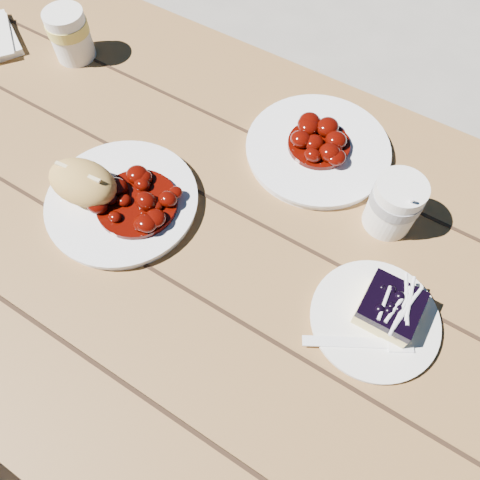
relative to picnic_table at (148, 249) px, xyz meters
The scene contains 12 objects.
ground 0.59m from the picnic_table, 90.00° to the left, with size 60.00×60.00×0.00m, color gray.
picnic_table is the anchor object (origin of this frame).
main_plate 0.17m from the picnic_table, 138.35° to the right, with size 0.25×0.25×0.02m, color white.
goulash_stew 0.20m from the picnic_table, 10.43° to the right, with size 0.13×0.13×0.04m, color #480702, non-canonical shape.
bread_roll 0.22m from the picnic_table, 156.10° to the right, with size 0.12×0.08×0.06m, color tan.
dessert_plate 0.46m from the picnic_table, ahead, with size 0.18×0.18×0.01m, color white.
blueberry_cake 0.48m from the picnic_table, ahead, with size 0.08×0.08×0.05m.
fork_dessert 0.45m from the picnic_table, ahead, with size 0.03×0.16×0.01m, color white, non-canonical shape.
coffee_cup 0.47m from the picnic_table, 27.23° to the left, with size 0.08×0.08×0.10m, color white.
second_plate 0.38m from the picnic_table, 50.97° to the left, with size 0.25×0.25×0.02m, color white.
second_stew 0.39m from the picnic_table, 50.97° to the left, with size 0.11×0.11×0.04m, color #480702, non-canonical shape.
second_cup 0.45m from the picnic_table, 144.63° to the left, with size 0.08×0.08×0.10m, color white.
Camera 1 is at (0.39, -0.28, 1.41)m, focal length 35.00 mm.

